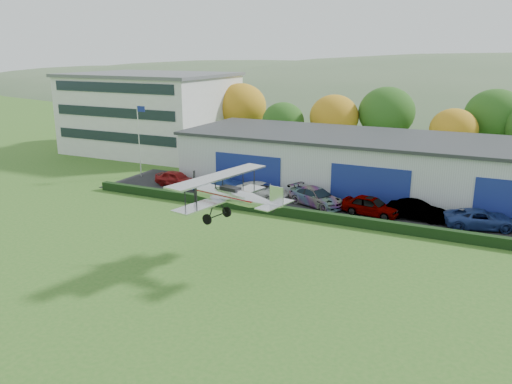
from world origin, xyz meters
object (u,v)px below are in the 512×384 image
at_px(car_3, 316,197).
at_px(car_6, 481,219).
at_px(car_0, 176,179).
at_px(office_block, 152,112).
at_px(car_5, 416,210).
at_px(biplane, 232,194).
at_px(car_1, 220,185).
at_px(car_2, 261,191).
at_px(hangar, 385,164).
at_px(car_4, 371,206).
at_px(flagpole, 139,133).

xyz_separation_m(car_3, car_6, (13.45, -0.18, -0.04)).
bearing_deg(car_0, office_block, 47.00).
height_order(office_block, car_5, office_block).
bearing_deg(biplane, car_6, 57.36).
distance_m(car_5, biplane, 17.58).
bearing_deg(car_6, car_1, 72.40).
xyz_separation_m(office_block, car_2, (23.46, -15.01, -4.43)).
bearing_deg(biplane, hangar, 89.68).
bearing_deg(car_4, car_2, 96.05).
xyz_separation_m(hangar, car_0, (-19.20, -7.71, -1.83)).
xyz_separation_m(office_block, car_3, (28.80, -14.98, -4.37)).
height_order(hangar, biplane, biplane).
xyz_separation_m(office_block, biplane, (28.20, -29.53, -0.49)).
bearing_deg(car_3, car_0, 112.11).
relative_size(car_4, car_5, 1.02).
bearing_deg(biplane, car_5, 69.15).
bearing_deg(biplane, car_2, 119.80).
distance_m(car_4, biplane, 15.53).
bearing_deg(car_6, car_5, 71.51).
height_order(office_block, car_0, office_block).
bearing_deg(car_1, hangar, -71.83).
bearing_deg(flagpole, car_5, -4.06).
bearing_deg(car_2, car_1, 98.74).
height_order(car_0, car_2, car_0).
xyz_separation_m(office_block, flagpole, (8.12, -13.00, -0.43)).
height_order(hangar, car_2, hangar).
xyz_separation_m(car_1, car_2, (4.36, 0.13, -0.09)).
distance_m(office_block, car_5, 40.59).
relative_size(car_2, car_6, 0.98).
relative_size(hangar, car_2, 7.69).
relative_size(car_0, biplane, 0.55).
bearing_deg(office_block, car_4, -24.72).
height_order(car_6, biplane, biplane).
bearing_deg(car_1, car_2, -100.43).
height_order(hangar, car_5, hangar).
height_order(car_0, car_3, car_3).
relative_size(car_3, car_4, 1.14).
xyz_separation_m(office_block, car_5, (37.43, -15.08, -4.39)).
bearing_deg(hangar, car_4, -84.54).
xyz_separation_m(flagpole, car_2, (15.34, -2.01, -4.00)).
xyz_separation_m(car_0, car_2, (9.66, -0.28, -0.04)).
height_order(car_2, car_6, car_6).
bearing_deg(car_2, office_block, 64.44).
height_order(car_1, car_3, car_1).
distance_m(car_2, car_3, 5.34).
height_order(office_block, car_3, office_block).
xyz_separation_m(hangar, office_block, (-33.00, 7.02, 2.56)).
bearing_deg(car_5, flagpole, 88.44).
bearing_deg(flagpole, biplane, -39.46).
bearing_deg(car_5, car_1, 92.69).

